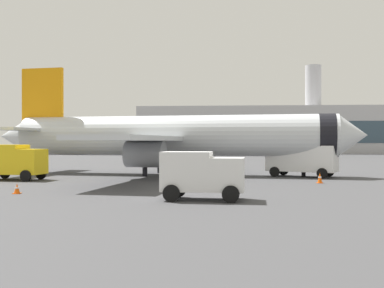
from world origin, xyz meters
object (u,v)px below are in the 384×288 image
(airplane_at_gate, at_px, (171,136))
(service_truck, at_px, (14,160))
(safety_cone_near, at_px, (17,189))
(fuel_truck, at_px, (301,157))
(safety_cone_mid, at_px, (320,178))
(cargo_van, at_px, (202,173))

(airplane_at_gate, xyz_separation_m, service_truck, (-12.08, -6.76, -2.05))
(airplane_at_gate, xyz_separation_m, safety_cone_near, (-7.36, -16.35, -3.35))
(service_truck, distance_m, fuel_truck, 24.55)
(airplane_at_gate, relative_size, safety_cone_mid, 45.39)
(airplane_at_gate, relative_size, safety_cone_near, 57.66)
(safety_cone_mid, bearing_deg, safety_cone_near, -156.67)
(fuel_truck, distance_m, safety_cone_near, 24.35)
(service_truck, height_order, safety_cone_mid, service_truck)
(service_truck, relative_size, safety_cone_mid, 6.40)
(service_truck, bearing_deg, safety_cone_near, -63.79)
(cargo_van, bearing_deg, safety_cone_near, 169.16)
(safety_cone_mid, bearing_deg, fuel_truck, 93.55)
(cargo_van, bearing_deg, fuel_truck, 64.80)
(fuel_truck, height_order, safety_cone_near, fuel_truck)
(service_truck, xyz_separation_m, safety_cone_mid, (24.38, -1.11, -1.22))
(airplane_at_gate, xyz_separation_m, safety_cone_mid, (12.30, -7.87, -3.27))
(airplane_at_gate, distance_m, fuel_truck, 12.15)
(fuel_truck, bearing_deg, safety_cone_mid, -86.45)
(safety_cone_mid, bearing_deg, airplane_at_gate, 147.40)
(fuel_truck, relative_size, safety_cone_mid, 8.19)
(cargo_van, distance_m, safety_cone_mid, 13.59)
(airplane_at_gate, bearing_deg, service_truck, -150.78)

